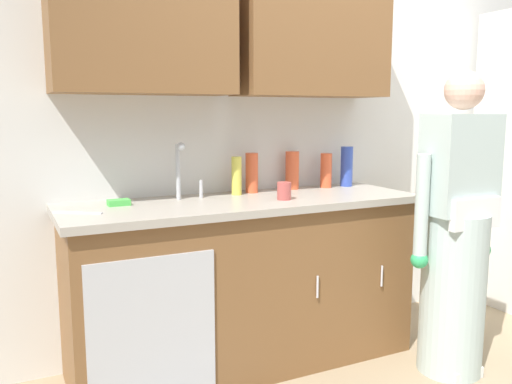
# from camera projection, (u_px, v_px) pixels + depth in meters

# --- Properties ---
(kitchen_wall_with_uppers) EXTENTS (4.80, 0.44, 2.70)m
(kitchen_wall_with_uppers) POSITION_uv_depth(u_px,v_px,m) (284.00, 101.00, 3.24)
(kitchen_wall_with_uppers) COLOR silver
(kitchen_wall_with_uppers) RESTS_ON ground
(counter_cabinet) EXTENTS (1.90, 0.62, 0.90)m
(counter_cabinet) POSITION_uv_depth(u_px,v_px,m) (244.00, 286.00, 2.95)
(counter_cabinet) COLOR brown
(counter_cabinet) RESTS_ON ground
(countertop) EXTENTS (1.96, 0.66, 0.04)m
(countertop) POSITION_uv_depth(u_px,v_px,m) (244.00, 203.00, 2.88)
(countertop) COLOR #A8A093
(countertop) RESTS_ON counter_cabinet
(sink) EXTENTS (0.50, 0.36, 0.35)m
(sink) POSITION_uv_depth(u_px,v_px,m) (194.00, 206.00, 2.77)
(sink) COLOR #B7BABF
(sink) RESTS_ON counter_cabinet
(person_at_sink) EXTENTS (0.55, 0.34, 1.62)m
(person_at_sink) POSITION_uv_depth(u_px,v_px,m) (455.00, 248.00, 2.82)
(person_at_sink) COLOR white
(person_at_sink) RESTS_ON ground
(bottle_soap) EXTENTS (0.08, 0.08, 0.23)m
(bottle_soap) POSITION_uv_depth(u_px,v_px,m) (292.00, 170.00, 3.24)
(bottle_soap) COLOR #E05933
(bottle_soap) RESTS_ON countertop
(bottle_dish_liquid) EXTENTS (0.06, 0.06, 0.22)m
(bottle_dish_liquid) POSITION_uv_depth(u_px,v_px,m) (237.00, 176.00, 3.02)
(bottle_dish_liquid) COLOR #D8D14C
(bottle_dish_liquid) RESTS_ON countertop
(bottle_water_tall) EXTENTS (0.08, 0.08, 0.25)m
(bottle_water_tall) POSITION_uv_depth(u_px,v_px,m) (347.00, 166.00, 3.37)
(bottle_water_tall) COLOR #334CB2
(bottle_water_tall) RESTS_ON countertop
(bottle_cleaner_spray) EXTENTS (0.07, 0.07, 0.23)m
(bottle_cleaner_spray) POSITION_uv_depth(u_px,v_px,m) (252.00, 173.00, 3.10)
(bottle_cleaner_spray) COLOR #E05933
(bottle_cleaner_spray) RESTS_ON countertop
(bottle_water_short) EXTENTS (0.07, 0.07, 0.21)m
(bottle_water_short) POSITION_uv_depth(u_px,v_px,m) (326.00, 170.00, 3.31)
(bottle_water_short) COLOR #E05933
(bottle_water_short) RESTS_ON countertop
(cup_by_sink) EXTENTS (0.08, 0.08, 0.10)m
(cup_by_sink) POSITION_uv_depth(u_px,v_px,m) (284.00, 191.00, 2.86)
(cup_by_sink) COLOR #B24C47
(cup_by_sink) RESTS_ON countertop
(knife_on_counter) EXTENTS (0.21, 0.15, 0.01)m
(knife_on_counter) POSITION_uv_depth(u_px,v_px,m) (78.00, 213.00, 2.48)
(knife_on_counter) COLOR silver
(knife_on_counter) RESTS_ON countertop
(sponge) EXTENTS (0.11, 0.07, 0.03)m
(sponge) POSITION_uv_depth(u_px,v_px,m) (119.00, 202.00, 2.69)
(sponge) COLOR #4CBF4C
(sponge) RESTS_ON countertop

